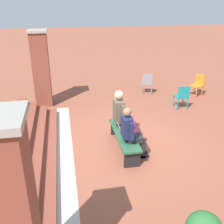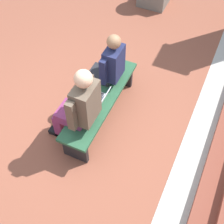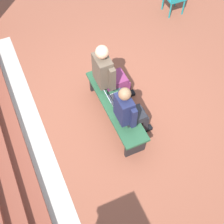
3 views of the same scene
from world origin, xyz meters
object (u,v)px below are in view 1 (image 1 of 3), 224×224
laptop (123,130)px  plastic_chair_far_left (198,84)px  bench (124,137)px  plastic_chair_near_bench_left (147,82)px  plastic_chair_foreground (182,96)px  person_student (131,131)px  person_adult (123,115)px

laptop → plastic_chair_far_left: bearing=-48.8°
bench → plastic_chair_near_bench_left: (3.96, -1.88, 0.13)m
laptop → plastic_chair_foreground: bearing=-50.2°
laptop → plastic_chair_far_left: 5.00m
bench → plastic_chair_far_left: plastic_chair_far_left is taller
bench → plastic_chair_far_left: bearing=-48.2°
person_student → laptop: size_ratio=4.09×
bench → plastic_chair_near_bench_left: 4.38m
person_adult → plastic_chair_far_left: 4.68m
bench → plastic_chair_near_bench_left: plastic_chair_near_bench_left is taller
bench → person_student: person_student is taller
person_student → plastic_chair_foreground: 3.63m
bench → person_adult: (0.47, -0.07, 0.39)m
bench → person_adult: 0.62m
person_adult → plastic_chair_far_left: (2.88, -3.68, -0.27)m
bench → plastic_chair_foreground: size_ratio=2.14×
plastic_chair_foreground → plastic_chair_near_bench_left: bearing=21.8°
person_student → laptop: (0.45, 0.08, -0.20)m
plastic_chair_far_left → plastic_chair_foreground: 1.64m
person_adult → plastic_chair_foreground: bearing=-55.1°
person_adult → plastic_chair_foreground: person_adult is taller
laptop → plastic_chair_foreground: 3.37m
person_adult → plastic_chair_far_left: person_adult is taller
person_student → plastic_chair_far_left: bearing=-44.5°
plastic_chair_near_bench_left → person_adult: bearing=152.5°
plastic_chair_foreground → person_adult: bearing=124.9°
laptop → plastic_chair_foreground: plastic_chair_foreground is taller
laptop → bench: bearing=-169.0°
laptop → person_adult: bearing=-11.6°
person_student → plastic_chair_far_left: (3.75, -3.69, -0.22)m
plastic_chair_foreground → person_student: bearing=136.2°
laptop → plastic_chair_near_bench_left: (3.89, -1.89, -0.02)m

